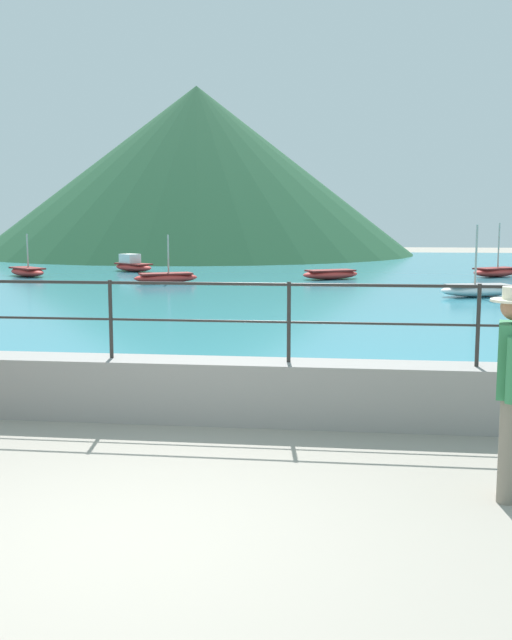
{
  "coord_description": "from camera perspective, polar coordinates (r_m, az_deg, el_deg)",
  "views": [
    {
      "loc": [
        1.64,
        -4.81,
        2.26
      ],
      "look_at": [
        0.59,
        3.7,
        1.1
      ],
      "focal_mm": 40.97,
      "sensor_mm": 36.0,
      "label": 1
    }
  ],
  "objects": [
    {
      "name": "person_walking",
      "position": [
        6.24,
        19.3,
        -4.6
      ],
      "size": [
        0.38,
        0.56,
        1.75
      ],
      "color": "slate",
      "rests_on": "ground"
    },
    {
      "name": "boat_7",
      "position": [
        28.04,
        5.83,
        3.59
      ],
      "size": [
        2.44,
        1.92,
        0.36
      ],
      "color": "red",
      "rests_on": "lake_water"
    },
    {
      "name": "ground_plane",
      "position": [
        5.56,
        -11.24,
        -16.45
      ],
      "size": [
        120.0,
        120.0,
        0.0
      ],
      "primitive_type": "plane",
      "color": "gray"
    },
    {
      "name": "boat_5",
      "position": [
        22.44,
        16.95,
        2.28
      ],
      "size": [
        2.46,
        1.52,
        2.1
      ],
      "color": "white",
      "rests_on": "lake_water"
    },
    {
      "name": "boat_6",
      "position": [
        30.73,
        -17.43,
        3.64
      ],
      "size": [
        2.32,
        2.2,
        1.71
      ],
      "color": "red",
      "rests_on": "lake_water"
    },
    {
      "name": "boat_4",
      "position": [
        32.73,
        -9.6,
        4.23
      ],
      "size": [
        2.37,
        2.11,
        0.76
      ],
      "color": "red",
      "rests_on": "lake_water"
    },
    {
      "name": "promenade_wall",
      "position": [
        8.39,
        -4.46,
        -5.47
      ],
      "size": [
        20.0,
        0.56,
        0.7
      ],
      "primitive_type": "cube",
      "color": "gray",
      "rests_on": "ground"
    },
    {
      "name": "hill_main",
      "position": [
        50.53,
        -4.61,
        11.51
      ],
      "size": [
        29.19,
        29.19,
        11.22
      ],
      "primitive_type": "cone",
      "color": "#1E4C2D",
      "rests_on": "ground"
    },
    {
      "name": "lake_water",
      "position": [
        30.77,
        3.94,
        3.55
      ],
      "size": [
        64.0,
        44.32,
        0.06
      ],
      "primitive_type": "cube",
      "color": "teal",
      "rests_on": "ground"
    },
    {
      "name": "railing",
      "position": [
        8.23,
        -4.53,
        1.19
      ],
      "size": [
        18.44,
        0.04,
        0.9
      ],
      "color": "#282623",
      "rests_on": "promenade_wall"
    },
    {
      "name": "boat_3",
      "position": [
        30.73,
        18.23,
        3.62
      ],
      "size": [
        2.38,
        2.1,
        2.13
      ],
      "color": "red",
      "rests_on": "lake_water"
    },
    {
      "name": "boat_0",
      "position": [
        26.4,
        -7.05,
        3.32
      ],
      "size": [
        2.46,
        1.86,
        1.72
      ],
      "color": "red",
      "rests_on": "lake_water"
    }
  ]
}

